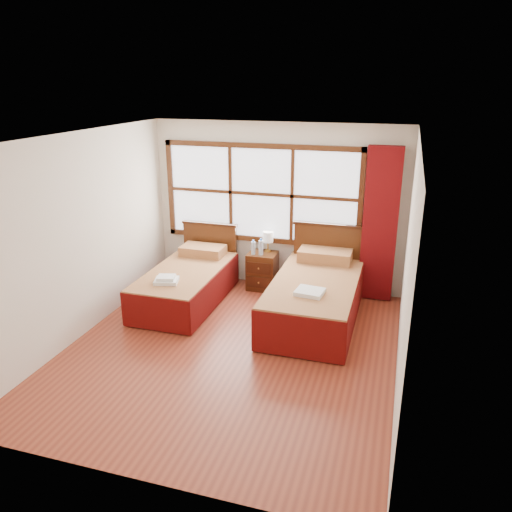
% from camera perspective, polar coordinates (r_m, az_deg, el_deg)
% --- Properties ---
extents(floor, '(4.50, 4.50, 0.00)m').
position_cam_1_polar(floor, '(6.35, -2.93, -10.64)').
color(floor, brown).
rests_on(floor, ground).
extents(ceiling, '(4.50, 4.50, 0.00)m').
position_cam_1_polar(ceiling, '(5.52, -3.40, 13.38)').
color(ceiling, white).
rests_on(ceiling, wall_back).
extents(wall_back, '(4.00, 0.00, 4.00)m').
position_cam_1_polar(wall_back, '(7.87, 2.41, 5.64)').
color(wall_back, silver).
rests_on(wall_back, floor).
extents(wall_left, '(0.00, 4.50, 4.50)m').
position_cam_1_polar(wall_left, '(6.72, -19.41, 2.09)').
color(wall_left, silver).
rests_on(wall_left, floor).
extents(wall_right, '(0.00, 4.50, 4.50)m').
position_cam_1_polar(wall_right, '(5.49, 16.91, -1.46)').
color(wall_right, silver).
rests_on(wall_right, floor).
extents(window, '(3.16, 0.06, 1.56)m').
position_cam_1_polar(window, '(7.85, 0.58, 7.12)').
color(window, white).
rests_on(window, wall_back).
extents(curtain, '(0.50, 0.16, 2.30)m').
position_cam_1_polar(curtain, '(7.55, 13.99, 3.43)').
color(curtain, maroon).
rests_on(curtain, wall_back).
extents(bed_left, '(1.01, 2.03, 0.98)m').
position_cam_1_polar(bed_left, '(7.59, -7.84, -3.02)').
color(bed_left, '#36180B').
rests_on(bed_left, floor).
extents(bed_right, '(1.15, 2.23, 1.12)m').
position_cam_1_polar(bed_right, '(7.04, 6.82, -4.47)').
color(bed_right, '#36180B').
rests_on(bed_right, floor).
extents(nightstand, '(0.45, 0.44, 0.60)m').
position_cam_1_polar(nightstand, '(7.98, 0.73, -1.70)').
color(nightstand, '#492510').
rests_on(nightstand, floor).
extents(towels_left, '(0.38, 0.35, 0.09)m').
position_cam_1_polar(towels_left, '(7.04, -10.21, -2.68)').
color(towels_left, white).
rests_on(towels_left, bed_left).
extents(towels_right, '(0.38, 0.34, 0.05)m').
position_cam_1_polar(towels_right, '(6.42, 6.15, -4.10)').
color(towels_right, white).
rests_on(towels_right, bed_right).
extents(lamp, '(0.17, 0.17, 0.33)m').
position_cam_1_polar(lamp, '(7.90, 1.37, 2.14)').
color(lamp, gold).
rests_on(lamp, nightstand).
extents(bottle_near, '(0.06, 0.06, 0.24)m').
position_cam_1_polar(bottle_near, '(7.79, -0.33, 0.94)').
color(bottle_near, '#ABC5DB').
rests_on(bottle_near, nightstand).
extents(bottle_far, '(0.07, 0.07, 0.27)m').
position_cam_1_polar(bottle_far, '(7.76, 0.56, 0.98)').
color(bottle_far, '#ABC5DB').
rests_on(bottle_far, nightstand).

